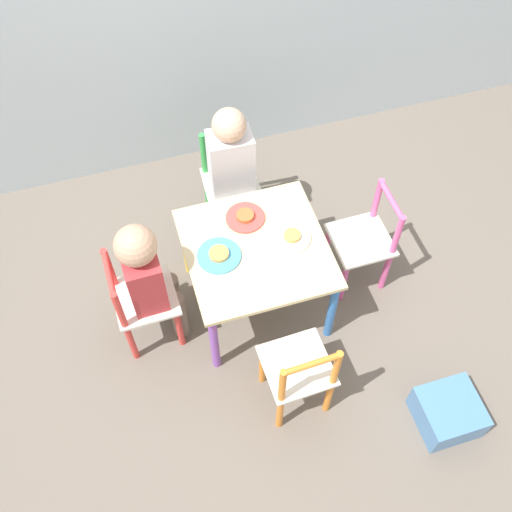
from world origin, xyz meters
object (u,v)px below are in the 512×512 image
child_back (232,166)px  plate_right (292,237)px  kids_table (256,256)px  chair_green (230,183)px  chair_orange (299,373)px  plate_back (245,217)px  chair_pink (364,241)px  chair_red (141,301)px  storage_bin (448,412)px  child_left (148,274)px  plate_left (219,255)px

child_back → plate_right: (0.14, -0.45, -0.01)m
kids_table → chair_green: (0.03, 0.52, -0.11)m
chair_orange → plate_back: bearing=-90.5°
chair_pink → child_back: size_ratio=0.71×
child_back → chair_red: bearing=-136.2°
chair_pink → storage_bin: bearing=4.7°
plate_right → storage_bin: 0.97m
child_left → plate_left: (0.30, 0.01, -0.00)m
child_left → plate_back: size_ratio=4.40×
chair_pink → plate_left: chair_pink is taller
plate_back → storage_bin: plate_back is taller
chair_pink → plate_left: (-0.68, -0.00, 0.18)m
kids_table → chair_orange: size_ratio=1.10×
plate_left → kids_table: bearing=-0.0°
chair_green → plate_right: size_ratio=3.42×
child_left → plate_right: 0.61m
chair_orange → plate_right: size_ratio=3.42×
chair_red → chair_green: bearing=-47.2°
chair_green → plate_back: bearing=-91.3°
child_back → child_left: (-0.48, -0.47, -0.00)m
storage_bin → chair_pink: bearing=95.1°
chair_red → plate_back: 0.57m
child_back → storage_bin: (0.56, -1.24, -0.38)m
child_back → plate_right: size_ratio=4.85×
chair_pink → child_left: (-0.97, -0.02, 0.18)m
chair_pink → storage_bin: size_ratio=2.23×
storage_bin → chair_red: bearing=145.1°
chair_green → chair_red: size_ratio=1.00×
plate_back → plate_right: size_ratio=1.07×
kids_table → storage_bin: 1.02m
child_back → child_left: 0.67m
plate_left → chair_orange: bearing=-71.0°
chair_orange → child_back: child_back is taller
chair_orange → child_left: child_left is taller
chair_red → plate_right: chair_red is taller
child_back → plate_back: (-0.02, -0.30, -0.01)m
plate_back → plate_right: 0.22m
child_left → chair_green: bearing=-43.8°
chair_red → plate_back: size_ratio=3.20×
chair_pink → chair_orange: bearing=-44.2°
chair_green → chair_orange: bearing=-87.5°
plate_back → child_left: bearing=-159.5°
kids_table → child_left: size_ratio=0.80×
chair_red → plate_back: (0.52, 0.17, 0.18)m
chair_orange → plate_left: (-0.18, 0.52, 0.18)m
chair_red → storage_bin: chair_red is taller
chair_orange → child_left: bearing=-48.9°
chair_green → plate_left: chair_green is taller
chair_red → chair_pink: size_ratio=1.00×
kids_table → chair_red: bearing=-178.6°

